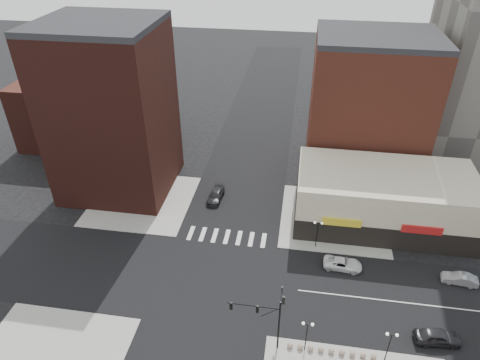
# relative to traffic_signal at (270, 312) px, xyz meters

# --- Properties ---
(ground) EXTENTS (240.00, 240.00, 0.00)m
(ground) POSITION_rel_traffic_signal_xyz_m (-7.24, 7.83, -4.96)
(ground) COLOR black
(ground) RESTS_ON ground
(road_ew) EXTENTS (200.00, 14.00, 0.02)m
(road_ew) POSITION_rel_traffic_signal_xyz_m (-7.24, 7.83, -4.95)
(road_ew) COLOR black
(road_ew) RESTS_ON ground
(road_ns) EXTENTS (14.00, 200.00, 0.02)m
(road_ns) POSITION_rel_traffic_signal_xyz_m (-7.24, 7.83, -4.95)
(road_ns) COLOR black
(road_ns) RESTS_ON ground
(sidewalk_nw) EXTENTS (15.00, 15.00, 0.12)m
(sidewalk_nw) POSITION_rel_traffic_signal_xyz_m (-21.74, 22.33, -4.90)
(sidewalk_nw) COLOR gray
(sidewalk_nw) RESTS_ON ground
(sidewalk_ne) EXTENTS (15.00, 15.00, 0.12)m
(sidewalk_ne) POSITION_rel_traffic_signal_xyz_m (7.26, 22.33, -4.90)
(sidewalk_ne) COLOR gray
(sidewalk_ne) RESTS_ON ground
(building_nw) EXTENTS (16.00, 15.00, 25.00)m
(building_nw) POSITION_rel_traffic_signal_xyz_m (-26.24, 26.33, 7.54)
(building_nw) COLOR #3B1813
(building_nw) RESTS_ON ground
(building_nw_low) EXTENTS (20.00, 18.00, 12.00)m
(building_nw_low) POSITION_rel_traffic_signal_xyz_m (-39.24, 41.83, 1.04)
(building_nw_low) COLOR #3B1813
(building_nw_low) RESTS_ON ground
(building_ne_midrise) EXTENTS (18.00, 15.00, 22.00)m
(building_ne_midrise) POSITION_rel_traffic_signal_xyz_m (11.76, 37.33, 6.04)
(building_ne_midrise) COLOR brown
(building_ne_midrise) RESTS_ON ground
(building_ne_row) EXTENTS (24.20, 12.20, 8.00)m
(building_ne_row) POSITION_rel_traffic_signal_xyz_m (13.76, 22.83, -1.66)
(building_ne_row) COLOR beige
(building_ne_row) RESTS_ON ground
(traffic_signal) EXTENTS (5.59, 3.09, 7.77)m
(traffic_signal) POSITION_rel_traffic_signal_xyz_m (0.00, 0.00, 0.00)
(traffic_signal) COLOR black
(traffic_signal) RESTS_ON ground
(street_lamp_se_a) EXTENTS (1.22, 0.32, 4.16)m
(street_lamp_se_a) POSITION_rel_traffic_signal_xyz_m (3.76, -0.17, -1.67)
(street_lamp_se_a) COLOR black
(street_lamp_se_a) RESTS_ON sidewalk_se
(street_lamp_se_b) EXTENTS (1.22, 0.32, 4.16)m
(street_lamp_se_b) POSITION_rel_traffic_signal_xyz_m (11.76, -0.17, -1.67)
(street_lamp_se_b) COLOR black
(street_lamp_se_b) RESTS_ON sidewalk_se
(street_lamp_ne) EXTENTS (1.22, 0.32, 4.16)m
(street_lamp_ne) POSITION_rel_traffic_signal_xyz_m (4.76, 15.83, -1.67)
(street_lamp_ne) COLOR black
(street_lamp_ne) RESTS_ON sidewalk_ne
(bollard_row) EXTENTS (8.99, 0.59, 0.59)m
(bollard_row) POSITION_rel_traffic_signal_xyz_m (6.46, -0.17, -4.55)
(bollard_row) COLOR gray
(bollard_row) RESTS_ON sidewalk_se
(white_suv) EXTENTS (4.89, 2.45, 1.33)m
(white_suv) POSITION_rel_traffic_signal_xyz_m (8.12, 12.45, -4.30)
(white_suv) COLOR white
(white_suv) RESTS_ON ground
(dark_sedan_east) EXTENTS (4.88, 2.28, 1.62)m
(dark_sedan_east) POSITION_rel_traffic_signal_xyz_m (17.40, 2.93, -4.15)
(dark_sedan_east) COLOR black
(dark_sedan_east) RESTS_ON ground
(silver_sedan) EXTENTS (4.24, 1.89, 1.35)m
(silver_sedan) POSITION_rel_traffic_signal_xyz_m (21.95, 12.02, -4.29)
(silver_sedan) COLOR gray
(silver_sedan) RESTS_ON ground
(dark_sedan_north) EXTENTS (2.36, 5.04, 1.42)m
(dark_sedan_north) POSITION_rel_traffic_signal_xyz_m (-10.60, 24.47, -4.25)
(dark_sedan_north) COLOR black
(dark_sedan_north) RESTS_ON ground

